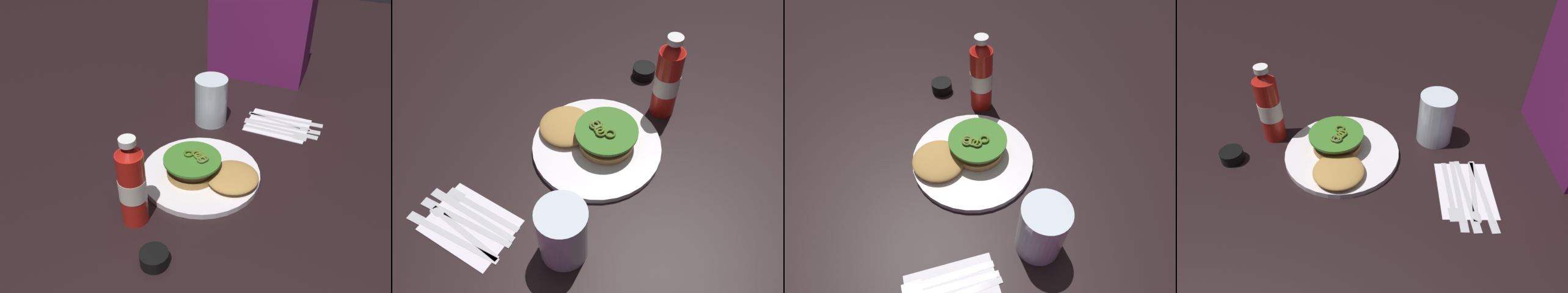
{
  "view_description": "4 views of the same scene",
  "coord_description": "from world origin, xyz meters",
  "views": [
    {
      "loc": [
        0.18,
        -0.73,
        0.67
      ],
      "look_at": [
        -0.11,
        0.0,
        0.08
      ],
      "focal_mm": 39.25,
      "sensor_mm": 36.0,
      "label": 1
    },
    {
      "loc": [
        -0.35,
        0.48,
        0.7
      ],
      "look_at": [
        -0.1,
        0.03,
        0.05
      ],
      "focal_mm": 37.12,
      "sensor_mm": 36.0,
      "label": 2
    },
    {
      "loc": [
        0.04,
        0.45,
        0.63
      ],
      "look_at": [
        -0.11,
        0.01,
        0.07
      ],
      "focal_mm": 30.64,
      "sensor_mm": 36.0,
      "label": 3
    },
    {
      "loc": [
        0.59,
        0.05,
        0.65
      ],
      "look_at": [
        -0.06,
        0.07,
        0.06
      ],
      "focal_mm": 34.62,
      "sensor_mm": 36.0,
      "label": 4
    }
  ],
  "objects": [
    {
      "name": "dinner_plate",
      "position": [
        -0.1,
        -0.01,
        0.01
      ],
      "size": [
        0.28,
        0.28,
        0.01
      ],
      "primitive_type": "cylinder",
      "color": "white",
      "rests_on": "ground_plane"
    },
    {
      "name": "ketchup_bottle",
      "position": [
        -0.17,
        -0.19,
        0.1
      ],
      "size": [
        0.06,
        0.06,
        0.21
      ],
      "color": "red",
      "rests_on": "ground_plane"
    },
    {
      "name": "condiment_cup",
      "position": [
        -0.09,
        -0.28,
        0.01
      ],
      "size": [
        0.06,
        0.06,
        0.03
      ],
      "primitive_type": "cylinder",
      "color": "black",
      "rests_on": "ground_plane"
    },
    {
      "name": "spoon_utensil",
      "position": [
        0.06,
        0.29,
        0.0
      ],
      "size": [
        0.18,
        0.04,
        0.0
      ],
      "color": "silver",
      "rests_on": "napkin"
    },
    {
      "name": "fork_utensil",
      "position": [
        0.04,
        0.24,
        0.0
      ],
      "size": [
        0.17,
        0.02,
        0.0
      ],
      "color": "silver",
      "rests_on": "napkin"
    },
    {
      "name": "steak_knife",
      "position": [
        0.05,
        0.26,
        0.0
      ],
      "size": [
        0.21,
        0.02,
        0.0
      ],
      "color": "silver",
      "rests_on": "napkin"
    },
    {
      "name": "water_glass",
      "position": [
        -0.16,
        0.23,
        0.07
      ],
      "size": [
        0.09,
        0.09,
        0.13
      ],
      "primitive_type": "cylinder",
      "color": "silver",
      "rests_on": "ground_plane"
    },
    {
      "name": "burger_sandwich",
      "position": [
        -0.08,
        -0.02,
        0.03
      ],
      "size": [
        0.22,
        0.14,
        0.05
      ],
      "color": "#B38443",
      "rests_on": "dinner_plate"
    },
    {
      "name": "ground_plane",
      "position": [
        0.0,
        0.0,
        0.0
      ],
      "size": [
        3.0,
        3.0,
        0.0
      ],
      "primitive_type": "plane",
      "color": "black"
    },
    {
      "name": "butter_knife",
      "position": [
        0.05,
        0.28,
        0.0
      ],
      "size": [
        0.21,
        0.02,
        0.0
      ],
      "color": "silver",
      "rests_on": "napkin"
    },
    {
      "name": "napkin",
      "position": [
        0.03,
        0.27,
        0.0
      ],
      "size": [
        0.17,
        0.13,
        0.0
      ],
      "primitive_type": "cube",
      "rotation": [
        0.0,
        0.0,
        -0.04
      ],
      "color": "white",
      "rests_on": "ground_plane"
    },
    {
      "name": "table_knife",
      "position": [
        0.05,
        0.31,
        0.0
      ],
      "size": [
        0.21,
        0.02,
        0.0
      ],
      "color": "silver",
      "rests_on": "napkin"
    }
  ]
}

